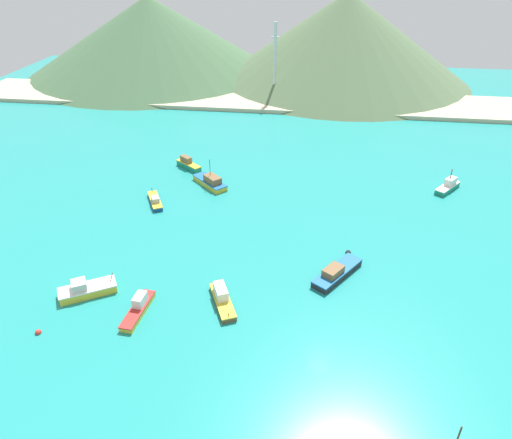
% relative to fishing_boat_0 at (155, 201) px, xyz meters
% --- Properties ---
extents(ground, '(260.00, 280.00, 0.50)m').
position_rel_fishing_boat_0_xyz_m(ground, '(35.00, -6.65, -0.90)').
color(ground, teal).
extents(fishing_boat_0, '(5.45, 8.03, 1.94)m').
position_rel_fishing_boat_0_xyz_m(fishing_boat_0, '(0.00, 0.00, 0.00)').
color(fishing_boat_0, '#14478C').
rests_on(fishing_boat_0, ground).
extents(fishing_boat_1, '(9.16, 9.00, 6.35)m').
position_rel_fishing_boat_0_xyz_m(fishing_boat_1, '(9.69, 9.73, 0.32)').
color(fishing_boat_1, gold).
rests_on(fishing_boat_1, ground).
extents(fishing_boat_2, '(6.47, 7.40, 4.96)m').
position_rel_fishing_boat_0_xyz_m(fishing_boat_2, '(62.08, 14.75, 0.31)').
color(fishing_boat_2, '#198466').
rests_on(fishing_boat_2, ground).
extents(fishing_boat_3, '(2.71, 8.74, 2.50)m').
position_rel_fishing_boat_0_xyz_m(fishing_boat_3, '(8.19, -32.34, 0.17)').
color(fishing_boat_3, gold).
rests_on(fishing_boat_3, ground).
extents(fishing_boat_5, '(8.54, 10.53, 2.32)m').
position_rel_fishing_boat_0_xyz_m(fishing_boat_5, '(37.34, -19.79, 0.18)').
color(fishing_boat_5, '#232328').
rests_on(fishing_boat_5, ground).
extents(fishing_boat_6, '(5.67, 8.72, 2.49)m').
position_rel_fishing_boat_0_xyz_m(fishing_boat_6, '(20.06, -28.67, 0.25)').
color(fishing_boat_6, brown).
rests_on(fishing_boat_6, ground).
extents(fishing_boat_7, '(7.10, 6.04, 2.80)m').
position_rel_fishing_boat_0_xyz_m(fishing_boat_7, '(2.30, 18.09, 0.38)').
color(fishing_boat_7, '#198466').
rests_on(fishing_boat_7, ground).
extents(fishing_boat_8, '(8.99, 7.11, 2.86)m').
position_rel_fishing_boat_0_xyz_m(fishing_boat_8, '(-1.23, -29.54, 0.27)').
color(fishing_boat_8, gold).
rests_on(fishing_boat_8, ground).
extents(buoy_0, '(0.96, 0.96, 0.96)m').
position_rel_fishing_boat_0_xyz_m(buoy_0, '(39.52, -12.88, -0.48)').
color(buoy_0, '#232328').
rests_on(buoy_0, ground).
extents(buoy_2, '(0.86, 0.86, 0.86)m').
position_rel_fishing_boat_0_xyz_m(buoy_2, '(-4.34, -38.49, -0.50)').
color(buoy_2, red).
rests_on(buoy_2, ground).
extents(beach_strip, '(247.00, 25.08, 1.20)m').
position_rel_fishing_boat_0_xyz_m(beach_strip, '(35.00, 74.14, -0.05)').
color(beach_strip, '#C6B793').
rests_on(beach_strip, ground).
extents(hill_west, '(99.71, 99.71, 29.29)m').
position_rel_fishing_boat_0_xyz_m(hill_west, '(-35.78, 107.53, 14.00)').
color(hill_west, '#476B47').
rests_on(hill_west, ground).
extents(hill_central, '(95.60, 95.60, 31.98)m').
position_rel_fishing_boat_0_xyz_m(hill_central, '(40.47, 104.91, 15.34)').
color(hill_central, '#56704C').
rests_on(hill_central, ground).
extents(radio_tower, '(2.54, 2.03, 25.38)m').
position_rel_fishing_boat_0_xyz_m(radio_tower, '(17.33, 74.40, 12.30)').
color(radio_tower, silver).
rests_on(radio_tower, ground).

